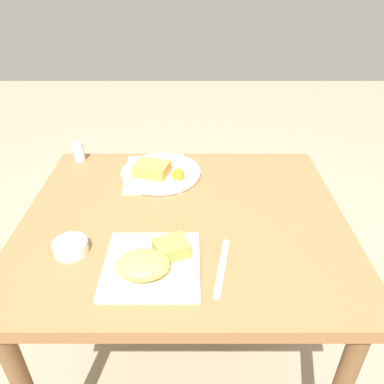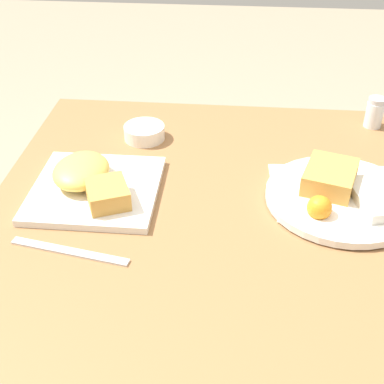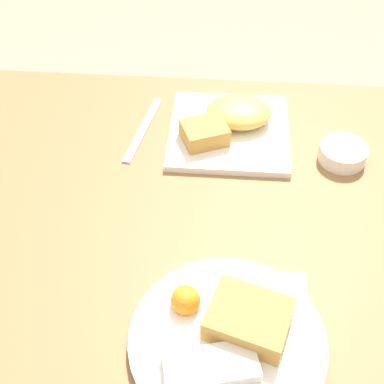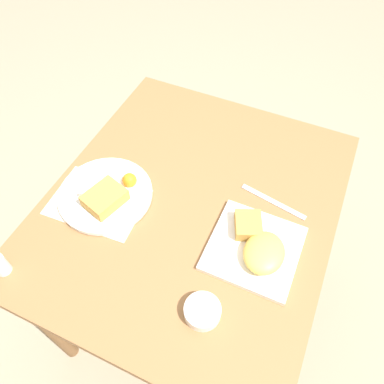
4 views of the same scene
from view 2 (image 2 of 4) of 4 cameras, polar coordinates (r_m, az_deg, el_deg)
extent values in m
cube|color=olive|center=(0.96, 1.68, -4.16)|extent=(0.96, 0.83, 0.04)
cylinder|color=brown|center=(1.56, -10.51, -4.16)|extent=(0.05, 0.05, 0.70)
cylinder|color=brown|center=(1.55, 15.76, -5.59)|extent=(0.05, 0.05, 0.70)
cube|color=beige|center=(1.06, 15.87, -0.09)|extent=(0.21, 0.28, 0.00)
cube|color=white|center=(1.04, -10.23, 0.29)|extent=(0.24, 0.24, 0.01)
ellipsoid|color=#E5BC51|center=(1.04, -11.73, 2.24)|extent=(0.13, 0.11, 0.04)
cube|color=gold|center=(0.98, -9.01, -0.18)|extent=(0.10, 0.10, 0.04)
cylinder|color=white|center=(1.03, 15.61, -0.61)|extent=(0.28, 0.28, 0.01)
cube|color=gold|center=(1.03, 14.50, 1.57)|extent=(0.13, 0.12, 0.04)
cube|color=silver|center=(1.01, 18.62, -0.64)|extent=(0.14, 0.09, 0.02)
sphere|color=orange|center=(0.96, 13.43, -1.64)|extent=(0.04, 0.04, 0.04)
cylinder|color=white|center=(1.20, -5.10, 6.36)|extent=(0.09, 0.09, 0.03)
cylinder|color=#D1B775|center=(1.19, -5.14, 6.94)|extent=(0.07, 0.07, 0.00)
cylinder|color=white|center=(1.31, 18.86, 7.81)|extent=(0.04, 0.04, 0.06)
cylinder|color=white|center=(1.32, 18.75, 7.30)|extent=(0.03, 0.03, 0.03)
cylinder|color=silver|center=(1.30, 19.15, 9.19)|extent=(0.04, 0.04, 0.01)
cube|color=silver|center=(0.91, -12.94, -6.19)|extent=(0.05, 0.21, 0.00)
camera|label=1|loc=(1.19, -54.89, 25.85)|focal=35.00mm
camera|label=3|loc=(1.00, 49.45, 31.45)|focal=50.00mm
camera|label=4|loc=(1.40, -11.16, 47.61)|focal=35.00mm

